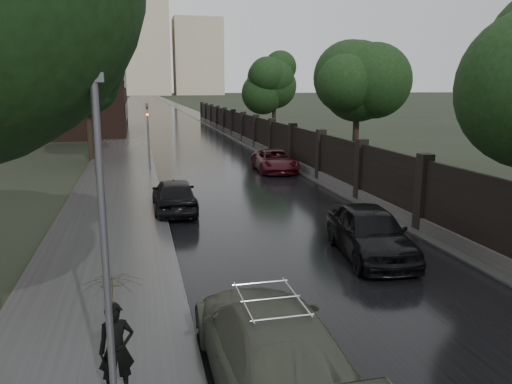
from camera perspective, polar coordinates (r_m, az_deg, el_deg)
name	(u,v)px	position (r m, az deg, el deg)	size (l,w,h in m)	color
road	(149,100)	(195.16, -12.10, 10.25)	(8.00, 420.00, 0.02)	black
sidewalk_left	(133,100)	(195.10, -13.89, 10.19)	(4.00, 420.00, 0.16)	#2D2D2D
verge_right	(164,100)	(195.38, -10.46, 10.33)	(3.00, 420.00, 0.08)	#2D2D2D
fence_right	(265,139)	(38.45, 1.04, 6.09)	(0.45, 75.72, 2.70)	#383533
tree_left_far	(86,82)	(35.18, -18.81, 11.83)	(4.25, 4.25, 7.39)	black
tree_right_b	(358,86)	(29.75, 11.54, 11.74)	(4.08, 4.08, 7.01)	black
tree_right_c	(274,86)	(46.72, 2.10, 11.96)	(4.08, 4.08, 7.01)	black
lamp_post	(105,262)	(6.94, -16.83, -7.64)	(0.25, 0.12, 5.11)	#59595E
traffic_light	(148,131)	(30.15, -12.24, 6.85)	(0.16, 0.32, 4.00)	#59595E
brick_building	(0,35)	(58.74, -27.26, 15.63)	(24.00, 18.00, 20.00)	black
stalinist_tower	(141,27)	(306.91, -12.99, 17.92)	(92.00, 30.00, 159.00)	tan
volga_sedan	(270,343)	(8.68, 1.61, -16.91)	(2.09, 5.14, 1.49)	#404436
hatchback_left	(174,195)	(20.10, -9.32, -0.36)	(1.67, 4.14, 1.41)	black
car_right_near	(370,232)	(15.05, 12.90, -4.46)	(1.80, 4.48, 1.53)	black
car_right_far	(275,161)	(29.50, 2.14, 3.59)	(2.16, 4.67, 1.30)	#340B12
pedestrian_umbrella	(113,300)	(8.08, -15.99, -11.78)	(1.02, 1.03, 2.39)	black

